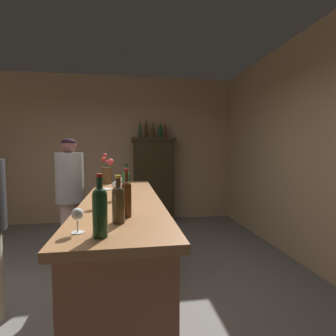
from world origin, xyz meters
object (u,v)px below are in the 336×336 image
object	(u,v)px
flower_arrangement	(107,172)
wine_glass_mid	(99,193)
wine_glass_front	(77,216)
display_bottle_midleft	(146,130)
wine_bottle_riesling	(100,209)
patron_redhead	(70,196)
cheese_plate	(105,189)
wine_bottle_chardonnay	(126,182)
wine_bottle_merlot	(127,197)
wine_glass_rear	(120,180)
wine_bottle_rose	(118,202)
wine_glass_spare	(116,186)
display_bottle_right	(165,132)
display_bottle_center	(153,132)
display_bottle_left	(140,131)
display_bottle_midright	(160,131)
bar_counter	(123,253)
display_cabinet	(154,178)

from	to	relation	value
flower_arrangement	wine_glass_mid	bearing A→B (deg)	-88.31
wine_glass_front	display_bottle_midleft	world-z (taller)	display_bottle_midleft
wine_bottle_riesling	wine_glass_front	distance (m)	0.16
patron_redhead	cheese_plate	bearing A→B (deg)	27.95
patron_redhead	wine_bottle_chardonnay	bearing A→B (deg)	22.00
wine_bottle_merlot	patron_redhead	distance (m)	1.90
wine_glass_rear	wine_bottle_chardonnay	bearing A→B (deg)	-82.20
flower_arrangement	cheese_plate	xyz separation A→B (m)	(0.01, -0.51, -0.14)
wine_bottle_chardonnay	cheese_plate	bearing A→B (deg)	117.24
wine_bottle_rose	wine_bottle_merlot	bearing A→B (deg)	70.59
wine_glass_spare	display_bottle_right	world-z (taller)	display_bottle_right
wine_glass_mid	wine_bottle_riesling	bearing A→B (deg)	-84.06
display_bottle_right	display_bottle_center	bearing A→B (deg)	180.00
wine_bottle_merlot	display_bottle_center	bearing A→B (deg)	81.62
wine_glass_front	patron_redhead	bearing A→B (deg)	102.59
wine_bottle_merlot	display_bottle_left	distance (m)	3.67
display_bottle_right	wine_glass_mid	bearing A→B (deg)	-106.89
wine_bottle_chardonnay	wine_glass_rear	world-z (taller)	wine_bottle_chardonnay
wine_bottle_riesling	wine_glass_spare	distance (m)	1.02
wine_glass_rear	display_bottle_midright	bearing A→B (deg)	71.44
wine_glass_mid	flower_arrangement	distance (m)	1.40
wine_glass_spare	display_bottle_midright	world-z (taller)	display_bottle_midright
display_bottle_midleft	patron_redhead	distance (m)	2.37
wine_glass_mid	wine_glass_spare	bearing A→B (deg)	70.08
wine_bottle_chardonnay	wine_glass_spare	bearing A→B (deg)	-127.96
flower_arrangement	display_bottle_midleft	distance (m)	2.10
wine_bottle_riesling	flower_arrangement	world-z (taller)	flower_arrangement
display_bottle_center	patron_redhead	world-z (taller)	display_bottle_center
wine_glass_rear	display_bottle_left	bearing A→B (deg)	81.23
cheese_plate	display_bottle_left	size ratio (longest dim) A/B	0.46
wine_glass_rear	bar_counter	bearing A→B (deg)	-86.61
wine_glass_spare	display_bottle_midleft	distance (m)	3.08
wine_bottle_chardonnay	wine_bottle_rose	size ratio (longest dim) A/B	1.07
wine_glass_rear	wine_bottle_merlot	bearing A→B (deg)	-86.60
bar_counter	wine_bottle_rose	distance (m)	1.05
wine_glass_front	cheese_plate	distance (m)	1.50
display_cabinet	wine_bottle_chardonnay	distance (m)	2.91
wine_glass_rear	flower_arrangement	bearing A→B (deg)	112.10
display_cabinet	display_bottle_left	size ratio (longest dim) A/B	5.11
wine_bottle_riesling	wine_bottle_chardonnay	bearing A→B (deg)	83.48
wine_glass_rear	patron_redhead	distance (m)	0.80
wine_glass_mid	display_bottle_center	xyz separation A→B (m)	(0.73, 3.27, 0.69)
display_bottle_center	cheese_plate	bearing A→B (deg)	-107.77
cheese_plate	display_cabinet	bearing A→B (deg)	71.85
wine_glass_rear	cheese_plate	world-z (taller)	wine_glass_rear
wine_bottle_rose	wine_glass_front	world-z (taller)	wine_bottle_rose
wine_bottle_chardonnay	display_bottle_center	distance (m)	2.97
wine_bottle_riesling	wine_bottle_chardonnay	world-z (taller)	wine_bottle_riesling
wine_bottle_chardonnay	display_bottle_midleft	size ratio (longest dim) A/B	0.88
bar_counter	wine_bottle_chardonnay	world-z (taller)	wine_bottle_chardonnay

